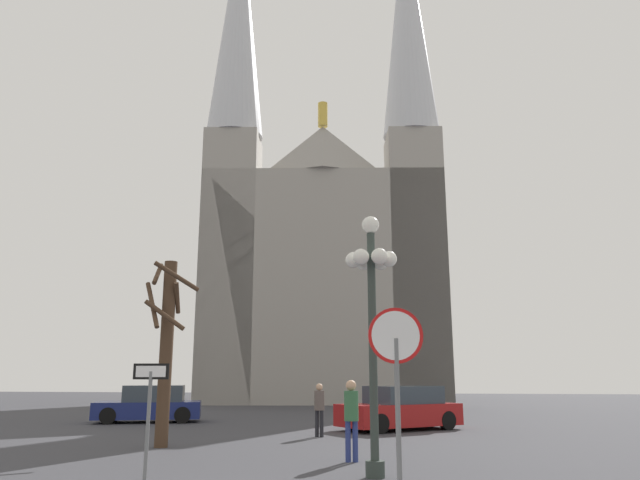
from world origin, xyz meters
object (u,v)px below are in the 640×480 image
(one_way_arrow_sign, at_px, (149,402))
(street_lamp, at_px, (372,301))
(parked_car_near_red, at_px, (400,409))
(cathedral, at_px, (323,243))
(pedestrian_standing, at_px, (319,405))
(pedestrian_walking, at_px, (351,412))
(stop_sign, at_px, (396,361))
(bare_tree, at_px, (166,344))
(parked_car_far_navy, at_px, (150,405))

(one_way_arrow_sign, distance_m, street_lamp, 4.62)
(street_lamp, xyz_separation_m, parked_car_near_red, (0.33, 10.15, -2.58))
(cathedral, height_order, pedestrian_standing, cathedral)
(cathedral, bearing_deg, pedestrian_walking, -80.78)
(pedestrian_walking, xyz_separation_m, pedestrian_standing, (-1.50, 5.31, -0.10))
(stop_sign, bearing_deg, parked_car_near_red, 90.77)
(bare_tree, distance_m, pedestrian_walking, 5.81)
(pedestrian_walking, bearing_deg, stop_sign, -75.27)
(cathedral, xyz_separation_m, bare_tree, (-0.46, -27.41, -8.84))
(stop_sign, bearing_deg, pedestrian_standing, 105.34)
(stop_sign, height_order, parked_car_near_red, stop_sign)
(street_lamp, bearing_deg, pedestrian_standing, 106.23)
(stop_sign, relative_size, pedestrian_walking, 1.65)
(stop_sign, bearing_deg, parked_car_far_navy, 125.53)
(stop_sign, xyz_separation_m, street_lamp, (-0.49, 2.24, 1.23))
(stop_sign, distance_m, bare_tree, 8.87)
(one_way_arrow_sign, bearing_deg, parked_car_near_red, 67.98)
(cathedral, xyz_separation_m, street_lamp, (5.38, -31.35, -8.24))
(parked_car_near_red, relative_size, pedestrian_walking, 2.58)
(stop_sign, relative_size, bare_tree, 0.58)
(pedestrian_walking, bearing_deg, cathedral, 99.22)
(pedestrian_standing, bearing_deg, stop_sign, -74.66)
(bare_tree, xyz_separation_m, pedestrian_standing, (3.72, 3.36, -1.72))
(bare_tree, bearing_deg, stop_sign, -44.26)
(bare_tree, bearing_deg, pedestrian_standing, 42.10)
(one_way_arrow_sign, height_order, parked_car_near_red, one_way_arrow_sign)
(one_way_arrow_sign, relative_size, pedestrian_walking, 1.18)
(stop_sign, relative_size, one_way_arrow_sign, 1.40)
(cathedral, height_order, pedestrian_walking, cathedral)
(bare_tree, bearing_deg, cathedral, 89.03)
(parked_car_near_red, bearing_deg, cathedral, 105.07)
(parked_car_near_red, bearing_deg, pedestrian_walking, -96.62)
(parked_car_near_red, xyz_separation_m, pedestrian_walking, (-0.95, -8.16, 0.36))
(one_way_arrow_sign, height_order, pedestrian_walking, one_way_arrow_sign)
(cathedral, xyz_separation_m, one_way_arrow_sign, (1.27, -32.18, -10.16))
(stop_sign, xyz_separation_m, pedestrian_standing, (-2.62, 9.54, -1.09))
(cathedral, bearing_deg, one_way_arrow_sign, -87.75)
(street_lamp, relative_size, parked_car_near_red, 1.11)
(pedestrian_walking, bearing_deg, one_way_arrow_sign, -141.06)
(bare_tree, relative_size, parked_car_far_navy, 1.10)
(one_way_arrow_sign, distance_m, pedestrian_walking, 4.51)
(parked_car_far_navy, height_order, pedestrian_standing, pedestrian_standing)
(parked_car_near_red, relative_size, parked_car_far_navy, 0.99)
(bare_tree, height_order, parked_car_near_red, bare_tree)
(one_way_arrow_sign, distance_m, bare_tree, 5.24)
(pedestrian_standing, bearing_deg, one_way_arrow_sign, -103.76)
(street_lamp, xyz_separation_m, bare_tree, (-5.85, 3.94, -0.60))
(pedestrian_standing, bearing_deg, parked_car_near_red, 49.29)
(parked_car_far_navy, xyz_separation_m, pedestrian_walking, (9.20, -10.21, 0.38))
(stop_sign, relative_size, parked_car_near_red, 0.64)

